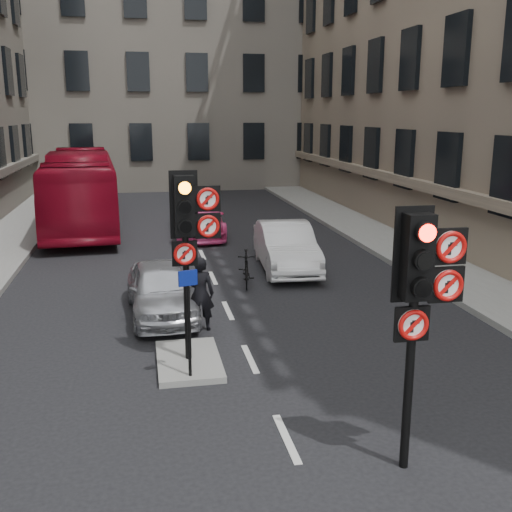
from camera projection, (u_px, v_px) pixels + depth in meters
name	position (u px, v px, depth m)	size (l,w,h in m)	color
pavement_right	(426.00, 257.00, 19.74)	(3.00, 50.00, 0.16)	gray
centre_island	(189.00, 361.00, 11.51)	(1.20, 2.00, 0.12)	gray
building_far	(163.00, 33.00, 40.91)	(30.00, 14.00, 20.00)	gray
signal_near	(422.00, 285.00, 7.59)	(0.91, 0.40, 3.58)	black
signal_far	(190.00, 226.00, 10.90)	(0.91, 0.40, 3.58)	black
car_silver	(161.00, 289.00, 14.16)	(1.50, 3.73, 1.27)	#A7A8AE
car_white	(286.00, 247.00, 18.29)	(1.52, 4.35, 1.43)	white
car_pink	(199.00, 218.00, 23.41)	(1.89, 4.64, 1.35)	#EE468E
bus_red	(81.00, 189.00, 25.00)	(2.66, 11.37, 3.17)	maroon
motorcycle	(246.00, 268.00, 16.65)	(0.46, 1.62, 0.97)	black
motorcyclist	(200.00, 294.00, 13.14)	(0.61, 0.40, 1.67)	black
info_sign	(189.00, 309.00, 10.41)	(0.33, 0.14, 1.96)	black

